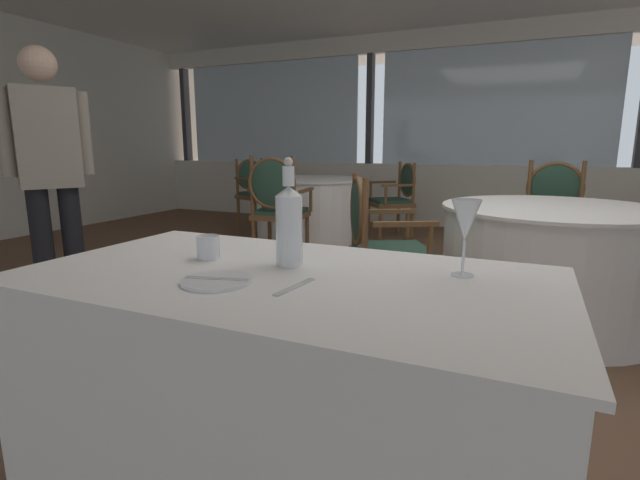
{
  "coord_description": "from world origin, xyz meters",
  "views": [
    {
      "loc": [
        0.52,
        -2.62,
        1.11
      ],
      "look_at": [
        -0.06,
        -1.32,
        0.82
      ],
      "focal_mm": 26.29,
      "sensor_mm": 36.0,
      "label": 1
    }
  ],
  "objects_px": {
    "side_plate": "(217,281)",
    "diner_person_0": "(49,166)",
    "wine_glass": "(466,222)",
    "water_tumbler": "(208,247)",
    "dining_chair_0_1": "(553,211)",
    "dining_chair_2_2": "(397,194)",
    "water_bottle": "(289,223)",
    "dining_chair_2_1": "(277,202)",
    "dining_chair_0_2": "(378,239)",
    "dining_chair_2_0": "(255,188)"
  },
  "relations": [
    {
      "from": "side_plate",
      "to": "diner_person_0",
      "type": "xyz_separation_m",
      "value": [
        -2.08,
        1.06,
        0.24
      ]
    },
    {
      "from": "wine_glass",
      "to": "water_tumbler",
      "type": "distance_m",
      "value": 0.82
    },
    {
      "from": "dining_chair_0_1",
      "to": "dining_chair_2_2",
      "type": "height_order",
      "value": "dining_chair_0_1"
    },
    {
      "from": "side_plate",
      "to": "diner_person_0",
      "type": "height_order",
      "value": "diner_person_0"
    },
    {
      "from": "water_bottle",
      "to": "dining_chair_2_1",
      "type": "relative_size",
      "value": 0.33
    },
    {
      "from": "dining_chair_2_2",
      "to": "dining_chair_0_1",
      "type": "bearing_deg",
      "value": 105.54
    },
    {
      "from": "diner_person_0",
      "to": "water_tumbler",
      "type": "bearing_deg",
      "value": 4.88
    },
    {
      "from": "dining_chair_0_1",
      "to": "wine_glass",
      "type": "bearing_deg",
      "value": -4.78
    },
    {
      "from": "dining_chair_2_2",
      "to": "dining_chair_0_2",
      "type": "bearing_deg",
      "value": 64.47
    },
    {
      "from": "dining_chair_2_1",
      "to": "dining_chair_2_2",
      "type": "bearing_deg",
      "value": -29.86
    },
    {
      "from": "dining_chair_2_0",
      "to": "side_plate",
      "type": "bearing_deg",
      "value": -37.53
    },
    {
      "from": "dining_chair_2_0",
      "to": "dining_chair_2_1",
      "type": "height_order",
      "value": "dining_chair_2_1"
    },
    {
      "from": "water_tumbler",
      "to": "dining_chair_2_1",
      "type": "distance_m",
      "value": 2.83
    },
    {
      "from": "dining_chair_0_2",
      "to": "diner_person_0",
      "type": "height_order",
      "value": "diner_person_0"
    },
    {
      "from": "water_tumbler",
      "to": "dining_chair_0_2",
      "type": "relative_size",
      "value": 0.08
    },
    {
      "from": "dining_chair_2_1",
      "to": "wine_glass",
      "type": "bearing_deg",
      "value": -149.12
    },
    {
      "from": "wine_glass",
      "to": "dining_chair_2_2",
      "type": "bearing_deg",
      "value": 107.27
    },
    {
      "from": "water_tumbler",
      "to": "diner_person_0",
      "type": "distance_m",
      "value": 2.07
    },
    {
      "from": "dining_chair_0_2",
      "to": "dining_chair_2_0",
      "type": "xyz_separation_m",
      "value": [
        -2.46,
        2.57,
        0.01
      ]
    },
    {
      "from": "dining_chair_2_0",
      "to": "dining_chair_2_2",
      "type": "distance_m",
      "value": 1.84
    },
    {
      "from": "water_bottle",
      "to": "dining_chair_2_1",
      "type": "distance_m",
      "value": 2.94
    },
    {
      "from": "water_bottle",
      "to": "wine_glass",
      "type": "distance_m",
      "value": 0.52
    },
    {
      "from": "water_tumbler",
      "to": "dining_chair_0_1",
      "type": "xyz_separation_m",
      "value": [
        1.15,
        3.08,
        -0.21
      ]
    },
    {
      "from": "water_tumbler",
      "to": "dining_chair_2_2",
      "type": "distance_m",
      "value": 4.32
    },
    {
      "from": "dining_chair_2_2",
      "to": "diner_person_0",
      "type": "relative_size",
      "value": 0.53
    },
    {
      "from": "dining_chair_0_1",
      "to": "dining_chair_0_2",
      "type": "height_order",
      "value": "dining_chair_0_1"
    },
    {
      "from": "water_tumbler",
      "to": "diner_person_0",
      "type": "bearing_deg",
      "value": 155.9
    },
    {
      "from": "dining_chair_0_2",
      "to": "dining_chair_2_1",
      "type": "relative_size",
      "value": 0.92
    },
    {
      "from": "dining_chair_0_2",
      "to": "dining_chair_2_2",
      "type": "distance_m",
      "value": 2.9
    },
    {
      "from": "water_tumbler",
      "to": "dining_chair_2_1",
      "type": "xyz_separation_m",
      "value": [
        -1.18,
        2.56,
        -0.19
      ]
    },
    {
      "from": "water_bottle",
      "to": "dining_chair_0_1",
      "type": "xyz_separation_m",
      "value": [
        0.86,
        3.05,
        -0.3
      ]
    },
    {
      "from": "wine_glass",
      "to": "side_plate",
      "type": "bearing_deg",
      "value": -150.23
    },
    {
      "from": "water_tumbler",
      "to": "dining_chair_0_1",
      "type": "bearing_deg",
      "value": 69.53
    },
    {
      "from": "dining_chair_0_2",
      "to": "dining_chair_2_1",
      "type": "height_order",
      "value": "dining_chair_2_1"
    },
    {
      "from": "side_plate",
      "to": "dining_chair_0_1",
      "type": "relative_size",
      "value": 0.2
    },
    {
      "from": "wine_glass",
      "to": "water_tumbler",
      "type": "height_order",
      "value": "wine_glass"
    },
    {
      "from": "diner_person_0",
      "to": "wine_glass",
      "type": "bearing_deg",
      "value": 14.0
    },
    {
      "from": "water_bottle",
      "to": "diner_person_0",
      "type": "height_order",
      "value": "diner_person_0"
    },
    {
      "from": "dining_chair_0_2",
      "to": "dining_chair_2_2",
      "type": "bearing_deg",
      "value": 74.62
    },
    {
      "from": "side_plate",
      "to": "dining_chair_0_2",
      "type": "relative_size",
      "value": 0.21
    },
    {
      "from": "side_plate",
      "to": "water_tumbler",
      "type": "bearing_deg",
      "value": 131.41
    },
    {
      "from": "water_tumbler",
      "to": "dining_chair_2_0",
      "type": "xyz_separation_m",
      "value": [
        -2.32,
        4.02,
        -0.22
      ]
    },
    {
      "from": "dining_chair_0_1",
      "to": "dining_chair_2_2",
      "type": "relative_size",
      "value": 1.08
    },
    {
      "from": "wine_glass",
      "to": "dining_chair_0_1",
      "type": "height_order",
      "value": "dining_chair_0_1"
    },
    {
      "from": "dining_chair_2_1",
      "to": "dining_chair_2_2",
      "type": "height_order",
      "value": "dining_chair_2_1"
    },
    {
      "from": "water_bottle",
      "to": "dining_chair_2_2",
      "type": "xyz_separation_m",
      "value": [
        -0.78,
        4.25,
        -0.34
      ]
    },
    {
      "from": "dining_chair_0_1",
      "to": "dining_chair_2_0",
      "type": "height_order",
      "value": "dining_chair_0_1"
    },
    {
      "from": "dining_chair_0_2",
      "to": "diner_person_0",
      "type": "distance_m",
      "value": 2.16
    },
    {
      "from": "water_tumbler",
      "to": "dining_chair_2_0",
      "type": "bearing_deg",
      "value": 119.95
    },
    {
      "from": "wine_glass",
      "to": "diner_person_0",
      "type": "height_order",
      "value": "diner_person_0"
    }
  ]
}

